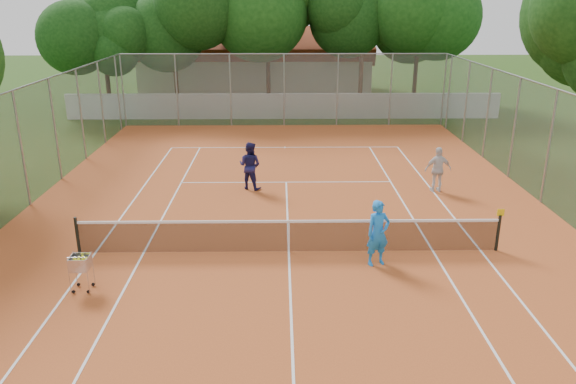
{
  "coord_description": "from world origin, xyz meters",
  "views": [
    {
      "loc": [
        -0.23,
        -14.55,
        6.82
      ],
      "look_at": [
        0.0,
        1.5,
        1.3
      ],
      "focal_mm": 35.0,
      "sensor_mm": 36.0,
      "label": 1
    }
  ],
  "objects_px": {
    "tennis_net": "(289,236)",
    "player_far_left": "(250,166)",
    "player_near": "(378,233)",
    "clubhouse": "(257,64)",
    "player_far_right": "(438,170)",
    "ball_hopper": "(81,272)"
  },
  "relations": [
    {
      "from": "tennis_net",
      "to": "player_near",
      "type": "distance_m",
      "value": 2.54
    },
    {
      "from": "player_near",
      "to": "player_far_right",
      "type": "relative_size",
      "value": 1.07
    },
    {
      "from": "clubhouse",
      "to": "player_far_left",
      "type": "xyz_separation_m",
      "value": [
        0.63,
        -23.34,
        -1.28
      ]
    },
    {
      "from": "player_near",
      "to": "clubhouse",
      "type": "bearing_deg",
      "value": 78.57
    },
    {
      "from": "clubhouse",
      "to": "player_far_left",
      "type": "distance_m",
      "value": 23.39
    },
    {
      "from": "clubhouse",
      "to": "player_far_left",
      "type": "relative_size",
      "value": 9.08
    },
    {
      "from": "player_far_left",
      "to": "player_far_right",
      "type": "bearing_deg",
      "value": -159.32
    },
    {
      "from": "player_far_left",
      "to": "clubhouse",
      "type": "bearing_deg",
      "value": -64.22
    },
    {
      "from": "tennis_net",
      "to": "clubhouse",
      "type": "xyz_separation_m",
      "value": [
        -2.0,
        29.0,
        1.69
      ]
    },
    {
      "from": "player_far_left",
      "to": "ball_hopper",
      "type": "relative_size",
      "value": 1.8
    },
    {
      "from": "player_near",
      "to": "player_far_right",
      "type": "bearing_deg",
      "value": 42.08
    },
    {
      "from": "player_near",
      "to": "player_far_left",
      "type": "distance_m",
      "value": 7.48
    },
    {
      "from": "tennis_net",
      "to": "player_far_left",
      "type": "height_order",
      "value": "player_far_left"
    },
    {
      "from": "tennis_net",
      "to": "player_far_left",
      "type": "bearing_deg",
      "value": 103.6
    },
    {
      "from": "clubhouse",
      "to": "player_near",
      "type": "xyz_separation_m",
      "value": [
        4.37,
        -29.82,
        -1.27
      ]
    },
    {
      "from": "clubhouse",
      "to": "player_near",
      "type": "relative_size",
      "value": 9.04
    },
    {
      "from": "player_near",
      "to": "player_far_right",
      "type": "distance_m",
      "value": 6.86
    },
    {
      "from": "player_near",
      "to": "ball_hopper",
      "type": "height_order",
      "value": "player_near"
    },
    {
      "from": "clubhouse",
      "to": "tennis_net",
      "type": "bearing_deg",
      "value": -86.05
    },
    {
      "from": "player_far_left",
      "to": "ball_hopper",
      "type": "height_order",
      "value": "player_far_left"
    },
    {
      "from": "clubhouse",
      "to": "player_near",
      "type": "distance_m",
      "value": 30.17
    },
    {
      "from": "tennis_net",
      "to": "player_far_left",
      "type": "xyz_separation_m",
      "value": [
        -1.37,
        5.66,
        0.41
      ]
    }
  ]
}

